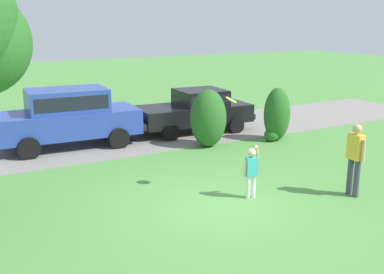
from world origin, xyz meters
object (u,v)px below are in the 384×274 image
(child_thrower, at_px, (251,169))
(adult_onlooker, at_px, (355,156))
(parked_sedan, at_px, (195,109))
(frisbee, at_px, (231,100))
(parked_suv, at_px, (68,115))

(child_thrower, relative_size, adult_onlooker, 0.74)
(parked_sedan, bearing_deg, adult_onlooker, -89.98)
(parked_sedan, xyz_separation_m, child_thrower, (-2.22, -6.58, -0.13))
(child_thrower, distance_m, adult_onlooker, 2.47)
(child_thrower, distance_m, frisbee, 1.68)
(parked_suv, height_order, frisbee, frisbee)
(child_thrower, relative_size, frisbee, 4.42)
(parked_sedan, distance_m, child_thrower, 6.94)
(parked_suv, distance_m, child_thrower, 7.11)
(parked_sedan, xyz_separation_m, parked_suv, (-4.70, 0.08, 0.23))
(adult_onlooker, bearing_deg, child_thrower, 154.78)
(parked_suv, bearing_deg, adult_onlooker, -58.57)
(child_thrower, height_order, frisbee, frisbee)
(parked_sedan, xyz_separation_m, frisbee, (-2.37, -5.92, 1.41))
(parked_sedan, bearing_deg, frisbee, -111.85)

